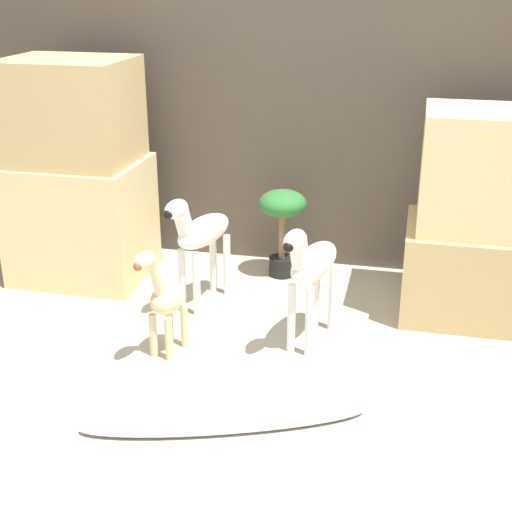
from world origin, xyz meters
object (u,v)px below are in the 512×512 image
(zebra_right, at_px, (311,266))
(zebra_left, at_px, (200,235))
(potted_palm_front, at_px, (282,216))
(surfboard, at_px, (223,419))
(giraffe_figurine, at_px, (164,298))

(zebra_right, relative_size, zebra_left, 1.00)
(zebra_left, bearing_deg, potted_palm_front, 54.71)
(zebra_left, xyz_separation_m, surfboard, (0.41, -1.05, -0.39))
(zebra_right, xyz_separation_m, potted_palm_front, (-0.29, 0.80, -0.03))
(potted_palm_front, bearing_deg, zebra_left, -125.29)
(zebra_right, height_order, potted_palm_front, zebra_right)
(zebra_left, bearing_deg, surfboard, -68.73)
(zebra_left, bearing_deg, zebra_right, -24.69)
(zebra_left, height_order, potted_palm_front, zebra_left)
(giraffe_figurine, bearing_deg, surfboard, -49.80)
(giraffe_figurine, relative_size, potted_palm_front, 1.08)
(zebra_right, height_order, giraffe_figurine, zebra_right)
(zebra_right, distance_m, zebra_left, 0.71)
(surfboard, bearing_deg, zebra_left, 111.27)
(potted_palm_front, bearing_deg, zebra_right, -69.84)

